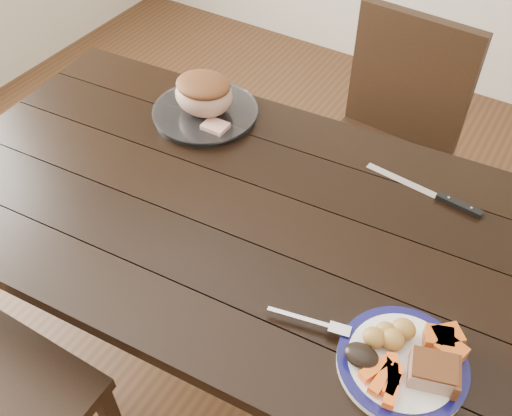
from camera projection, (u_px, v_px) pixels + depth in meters
The scene contains 15 objects.
ground at pixel (239, 356), 1.98m from camera, with size 4.00×4.00×0.00m, color #472B16.
dining_table at pixel (234, 230), 1.51m from camera, with size 1.66×1.02×0.75m.
chair_far at pixel (387, 138), 1.99m from camera, with size 0.45×0.46×0.93m.
dinner_plate at pixel (402, 363), 1.13m from camera, with size 0.26×0.26×0.02m, color white.
plate_rim at pixel (403, 361), 1.12m from camera, with size 0.26×0.26×0.02m, color #0F0E48.
serving_platter at pixel (205, 113), 1.70m from camera, with size 0.30×0.30×0.02m, color white.
pork_slice at pixel (433, 371), 1.08m from camera, with size 0.09×0.07×0.04m, color tan.
roasted_potatoes at pixel (390, 334), 1.13m from camera, with size 0.09×0.09×0.04m.
carrot_batons at pixel (387, 378), 1.08m from camera, with size 0.08×0.11×0.02m.
pumpkin_wedges at pixel (445, 343), 1.12m from camera, with size 0.09×0.09×0.04m.
dark_mushroom at pixel (361, 356), 1.11m from camera, with size 0.07×0.05×0.03m, color black.
fork at pixel (315, 322), 1.18m from camera, with size 0.18×0.06×0.00m.
roast_joint at pixel (204, 95), 1.65m from camera, with size 0.17×0.15×0.11m, color tan.
cut_slice at pixel (215, 127), 1.62m from camera, with size 0.07×0.06×0.02m, color tan.
carving_knife at pixel (444, 199), 1.45m from camera, with size 0.32×0.05×0.01m.
Camera 1 is at (0.58, -0.83, 1.78)m, focal length 40.00 mm.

